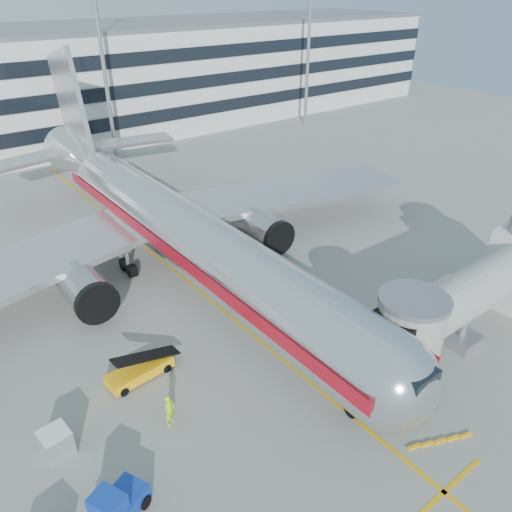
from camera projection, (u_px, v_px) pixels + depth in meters
ground at (263, 343)px, 33.49m from camera, size 180.00×180.00×0.00m
lead_in_line at (187, 281)px, 40.43m from camera, size 0.25×70.00×0.01m
stop_bar at (444, 492)px, 23.77m from camera, size 6.00×0.25×0.01m
main_jet at (172, 226)px, 39.57m from camera, size 50.95×48.70×16.06m
jet_bridge at (486, 286)px, 32.52m from camera, size 17.80×4.50×7.00m
terminal at (9, 90)px, 69.93m from camera, size 150.00×24.25×15.60m
light_mast_centre at (100, 41)px, 59.66m from camera, size 2.40×1.20×25.45m
light_mast_east at (309, 27)px, 77.70m from camera, size 2.40×1.20×25.45m
belt_loader at (140, 370)px, 30.35m from camera, size 4.37×1.87×2.06m
baggage_tug at (116, 506)px, 22.20m from camera, size 3.05×2.55×1.99m
cargo_container_left at (56, 443)px, 25.40m from camera, size 1.53×1.53×1.49m
ramp_worker at (170, 410)px, 27.01m from camera, size 0.84×0.71×1.95m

